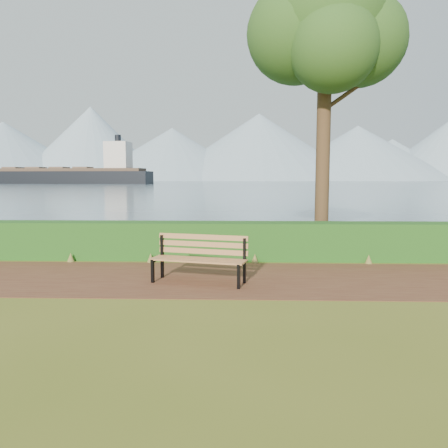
{
  "coord_description": "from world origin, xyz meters",
  "views": [
    {
      "loc": [
        1.18,
        -9.03,
        2.18
      ],
      "look_at": [
        0.83,
        1.2,
        1.1
      ],
      "focal_mm": 35.0,
      "sensor_mm": 36.0,
      "label": 1
    }
  ],
  "objects": [
    {
      "name": "ground",
      "position": [
        0.0,
        0.0,
        0.0
      ],
      "size": [
        140.0,
        140.0,
        0.0
      ],
      "primitive_type": "plane",
      "color": "#55631C",
      "rests_on": "ground"
    },
    {
      "name": "path",
      "position": [
        0.0,
        0.3,
        0.01
      ],
      "size": [
        40.0,
        3.4,
        0.01
      ],
      "primitive_type": "cube",
      "color": "#51291C",
      "rests_on": "ground"
    },
    {
      "name": "hedge",
      "position": [
        0.0,
        2.6,
        0.5
      ],
      "size": [
        32.0,
        0.85,
        1.0
      ],
      "primitive_type": "cube",
      "color": "#1D4C15",
      "rests_on": "ground"
    },
    {
      "name": "water",
      "position": [
        0.0,
        260.0,
        0.01
      ],
      "size": [
        700.0,
        510.0,
        0.0
      ],
      "primitive_type": "cube",
      "color": "slate",
      "rests_on": "ground"
    },
    {
      "name": "mountains",
      "position": [
        -9.17,
        406.05,
        27.7
      ],
      "size": [
        585.0,
        190.0,
        70.0
      ],
      "color": "#849EB0",
      "rests_on": "ground"
    },
    {
      "name": "bench",
      "position": [
        0.37,
        -0.06,
        0.57
      ],
      "size": [
        2.06,
        1.05,
        0.99
      ],
      "rotation": [
        0.0,
        0.0,
        -0.25
      ],
      "color": "black",
      "rests_on": "ground"
    },
    {
      "name": "tree",
      "position": [
        3.63,
        3.99,
        6.5
      ],
      "size": [
        4.54,
        3.82,
        8.74
      ],
      "rotation": [
        0.0,
        0.0,
        -0.33
      ],
      "color": "#362516",
      "rests_on": "ground"
    },
    {
      "name": "cargo_ship",
      "position": [
        -63.29,
        157.74,
        3.03
      ],
      "size": [
        67.52,
        16.4,
        20.29
      ],
      "rotation": [
        0.0,
        0.0,
        -0.09
      ],
      "color": "black",
      "rests_on": "ground"
    }
  ]
}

